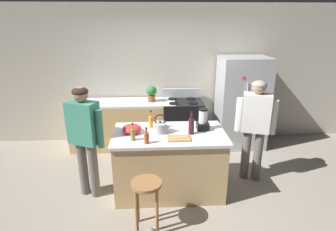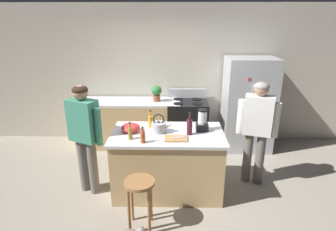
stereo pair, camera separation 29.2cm
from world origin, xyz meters
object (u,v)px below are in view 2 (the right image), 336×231
Objects in this scene: bottle_soda at (151,121)px; bottle_wine at (189,126)px; blender_appliance at (202,122)px; mixing_bowl at (131,128)px; stove_range at (187,124)px; bar_stool at (140,191)px; cutting_board at (176,139)px; chef_knife at (178,138)px; kitchen_island at (168,162)px; potted_plant at (157,92)px; refrigerator at (248,105)px; person_by_island_left at (84,130)px; bottle_vinegar at (130,133)px; tea_kettle at (159,127)px; bottle_cooking_sauce at (143,137)px; person_by_sink_right at (257,124)px.

bottle_wine reaches higher than bottle_soda.
mixing_bowl is at bearing -175.93° from blender_appliance.
stove_range reaches higher than bar_stool.
bottle_wine is 0.27m from cutting_board.
chef_knife is at bearing -134.85° from bottle_wine.
kitchen_island reaches higher than bar_stool.
potted_plant is (0.07, 2.33, 0.59)m from bar_stool.
person_by_island_left is (-2.64, -1.54, 0.09)m from refrigerator.
potted_plant is 1.69m from bottle_wine.
refrigerator is 6.86× the size of bottle_soda.
bottle_soda is at bearing 139.10° from kitchen_island.
person_by_island_left reaches higher than potted_plant.
tea_kettle is at bearing 33.45° from bottle_vinegar.
refrigerator is at bearing 51.63° from bar_stool.
mixing_bowl is 0.68m from cutting_board.
refrigerator reaches higher than person_by_island_left.
refrigerator is 2.49m from mixing_bowl.
stove_range is 3.55× the size of blender_appliance.
stove_range is at bearing 70.40° from bottle_cooking_sauce.
person_by_sink_right is 1.83m from mixing_bowl.
stove_range is (0.35, 1.52, 0.01)m from kitchen_island.
blender_appliance reaches higher than bar_stool.
person_by_sink_right is 1.85m from bottle_vinegar.
refrigerator is 2.19m from cutting_board.
tea_kettle is (0.19, 0.80, 0.49)m from bar_stool.
kitchen_island is at bearing -81.05° from potted_plant.
blender_appliance is 0.48m from chef_knife.
bottle_cooking_sauce reaches higher than kitchen_island.
refrigerator is at bearing 30.20° from person_by_island_left.
person_by_island_left is 7.41× the size of bottle_cooking_sauce.
bottle_soda is (0.06, 0.99, 0.51)m from bar_stool.
bar_stool is 1.12m from bottle_soda.
blender_appliance is at bearing -63.22° from potted_plant.
bottle_vinegar is 0.25m from mixing_bowl.
bottle_vinegar is 1.09× the size of bottle_cooking_sauce.
bottle_cooking_sauce reaches higher than bar_stool.
person_by_sink_right is at bearing 19.55° from bottle_cooking_sauce.
bar_stool is 0.96m from mixing_bowl.
bottle_vinegar is at bearing -146.55° from tea_kettle.
chef_knife is at bearing -77.80° from potted_plant.
chef_knife is at bearing -7.64° from person_by_island_left.
cutting_board is at bearing -49.23° from bottle_soda.
tea_kettle is at bearing 168.87° from kitchen_island.
bar_stool is at bearing -93.43° from bottle_soda.
person_by_sink_right is (0.95, -1.27, 0.49)m from stove_range.
refrigerator reaches higher than kitchen_island.
bottle_wine is (0.61, 0.73, 0.53)m from bar_stool.
bottle_vinegar is 0.75× the size of bottle_wine.
kitchen_island is at bearing -168.98° from person_by_sink_right.
mixing_bowl is (0.63, 0.07, 0.01)m from person_by_island_left.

